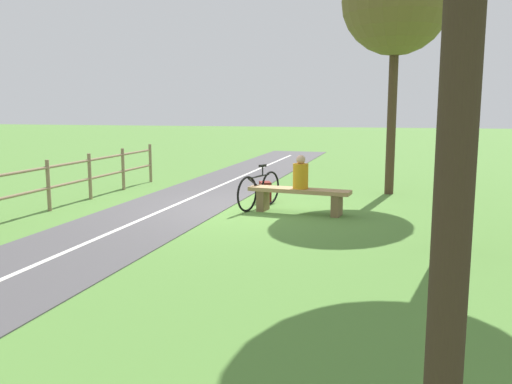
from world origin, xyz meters
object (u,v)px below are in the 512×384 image
Objects in this scene: tree_mid_field at (396,2)px; bicycle at (259,190)px; bench at (299,196)px; person_seated at (301,174)px; backpack at (265,192)px.

bicycle is at bearing 42.01° from tree_mid_field.
bench is 0.98m from bicycle.
bicycle is at bearing -12.97° from bench.
person_seated is at bearing 87.17° from bicycle.
bench is 3.13× the size of person_seated.
backpack is (0.93, -1.19, -0.14)m from bench.
bench is 0.36× the size of tree_mid_field.
backpack is 5.43m from tree_mid_field.
backpack is (0.96, -1.20, -0.58)m from person_seated.
bench is at bearing 0.00° from person_seated.
tree_mid_field is (-1.84, -2.88, 3.76)m from person_seated.
person_seated is at bearing -180.00° from bench.
bench is at bearing 128.02° from backpack.
person_seated is 0.42× the size of bicycle.
bench is at bearing 57.02° from tree_mid_field.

